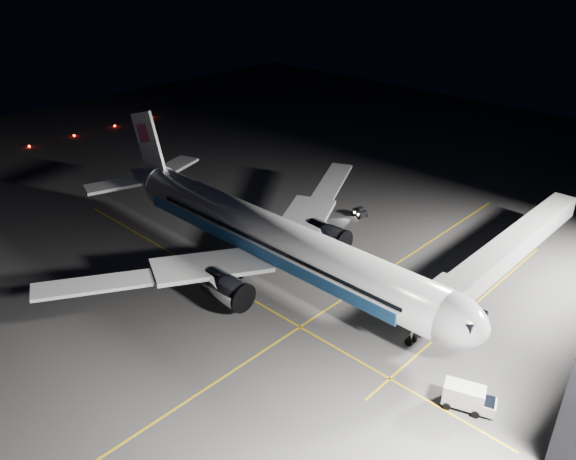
% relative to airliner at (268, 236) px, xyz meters
% --- Properties ---
extents(ground, '(200.00, 200.00, 0.00)m').
position_rel_airliner_xyz_m(ground, '(1.08, 0.00, -5.16)').
color(ground, '#4C4C4F').
rests_on(ground, ground).
extents(guide_line_main, '(0.25, 80.00, 0.01)m').
position_rel_airliner_xyz_m(guide_line_main, '(11.08, 0.00, -5.16)').
color(guide_line_main, gold).
rests_on(guide_line_main, ground).
extents(guide_line_cross, '(70.00, 0.25, 0.01)m').
position_rel_airliner_xyz_m(guide_line_cross, '(1.08, -6.00, -5.16)').
color(guide_line_cross, gold).
rests_on(guide_line_cross, ground).
extents(guide_line_side, '(0.25, 40.00, 0.01)m').
position_rel_airliner_xyz_m(guide_line_side, '(23.08, 10.00, -5.16)').
color(guide_line_side, gold).
rests_on(guide_line_side, ground).
extents(airliner, '(61.48, 54.22, 16.64)m').
position_rel_airliner_xyz_m(airliner, '(0.00, 0.00, 0.00)').
color(airliner, silver).
rests_on(airliner, ground).
extents(jet_bridge, '(3.60, 34.40, 6.30)m').
position_rel_airliner_xyz_m(jet_bridge, '(23.08, 18.06, -0.58)').
color(jet_bridge, '#B2B2B7').
rests_on(jet_bridge, ground).
extents(taxiway_lights, '(0.44, 60.44, 0.44)m').
position_rel_airliner_xyz_m(taxiway_lights, '(-70.92, 0.00, -4.94)').
color(taxiway_lights, '#FF140A').
rests_on(taxiway_lights, ground).
extents(service_truck, '(5.03, 3.39, 2.40)m').
position_rel_airliner_xyz_m(service_truck, '(30.42, -4.31, -3.88)').
color(service_truck, silver).
rests_on(service_truck, ground).
extents(baggage_tug, '(2.39, 2.09, 1.50)m').
position_rel_airliner_xyz_m(baggage_tug, '(-1.31, 21.22, -4.47)').
color(baggage_tug, black).
rests_on(baggage_tug, ground).
extents(safety_cone_a, '(0.43, 0.43, 0.64)m').
position_rel_airliner_xyz_m(safety_cone_a, '(-1.80, 14.00, -4.84)').
color(safety_cone_a, '#FD620A').
rests_on(safety_cone_a, ground).
extents(safety_cone_b, '(0.39, 0.39, 0.58)m').
position_rel_airliner_xyz_m(safety_cone_b, '(7.08, 9.29, -4.87)').
color(safety_cone_b, '#FD620A').
rests_on(safety_cone_b, ground).
extents(safety_cone_c, '(0.42, 0.42, 0.63)m').
position_rel_airliner_xyz_m(safety_cone_c, '(-5.72, 4.00, -4.85)').
color(safety_cone_c, '#FD620A').
rests_on(safety_cone_c, ground).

